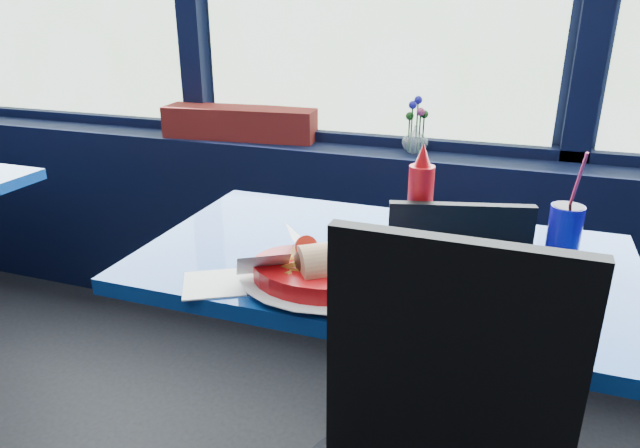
{
  "coord_description": "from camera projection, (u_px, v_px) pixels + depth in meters",
  "views": [
    {
      "loc": [
        0.58,
        0.73,
        1.34
      ],
      "look_at": [
        0.14,
        1.98,
        0.82
      ],
      "focal_mm": 32.0,
      "sensor_mm": 36.0,
      "label": 1
    }
  ],
  "objects": [
    {
      "name": "soda_cup",
      "position": [
        565.0,
        229.0,
        1.4
      ],
      "size": [
        0.08,
        0.08,
        0.27
      ],
      "rotation": [
        0.0,
        0.0,
        -0.23
      ],
      "color": "#100C89",
      "rests_on": "near_table"
    },
    {
      "name": "food_basket",
      "position": [
        321.0,
        271.0,
        1.24
      ],
      "size": [
        0.35,
        0.35,
        0.11
      ],
      "rotation": [
        0.0,
        0.0,
        0.2
      ],
      "color": "red",
      "rests_on": "near_table"
    },
    {
      "name": "planter_box",
      "position": [
        240.0,
        123.0,
        2.4
      ],
      "size": [
        0.66,
        0.23,
        0.13
      ],
      "primitive_type": "cube",
      "rotation": [
        0.0,
        0.0,
        0.1
      ],
      "color": "maroon",
      "rests_on": "window_sill"
    },
    {
      "name": "flower_vase",
      "position": [
        415.0,
        136.0,
        2.16
      ],
      "size": [
        0.12,
        0.13,
        0.21
      ],
      "rotation": [
        0.0,
        0.0,
        0.23
      ],
      "color": "silver",
      "rests_on": "window_sill"
    },
    {
      "name": "near_table",
      "position": [
        381.0,
        319.0,
        1.49
      ],
      "size": [
        1.2,
        0.7,
        0.75
      ],
      "color": "black",
      "rests_on": "ground"
    },
    {
      "name": "chair_near_back",
      "position": [
        465.0,
        312.0,
        1.67
      ],
      "size": [
        0.47,
        0.47,
        0.86
      ],
      "rotation": [
        0.0,
        0.0,
        3.39
      ],
      "color": "black",
      "rests_on": "ground"
    },
    {
      "name": "window_sill",
      "position": [
        359.0,
        241.0,
        2.4
      ],
      "size": [
        5.0,
        0.26,
        0.8
      ],
      "primitive_type": "cube",
      "color": "black",
      "rests_on": "ground"
    },
    {
      "name": "ketchup_bottle",
      "position": [
        420.0,
        195.0,
        1.51
      ],
      "size": [
        0.07,
        0.07,
        0.25
      ],
      "color": "red",
      "rests_on": "near_table"
    },
    {
      "name": "napkin",
      "position": [
        214.0,
        284.0,
        1.27
      ],
      "size": [
        0.19,
        0.19,
        0.0
      ],
      "primitive_type": "cube",
      "rotation": [
        0.0,
        0.0,
        0.51
      ],
      "color": "white",
      "rests_on": "near_table"
    }
  ]
}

